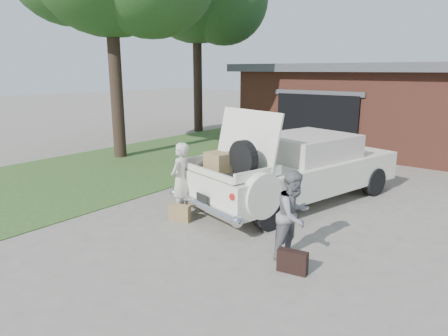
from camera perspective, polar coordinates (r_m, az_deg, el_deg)
The scene contains 8 objects.
ground at distance 8.15m, azimuth -2.65°, elevation -8.33°, with size 90.00×90.00×0.00m, color gray.
grass_strip at distance 13.94m, azimuth -11.67°, elevation 0.87°, with size 6.00×16.00×0.02m, color #2D4C1E.
house at distance 17.66m, azimuth 25.48°, elevation 7.98°, with size 12.80×7.80×3.30m.
sedan at distance 9.64m, azimuth 10.16°, elevation 0.04°, with size 3.37×5.85×2.27m.
woman_left at distance 8.50m, azimuth -6.21°, elevation -1.72°, with size 0.59×0.38×1.61m, color beige.
woman_right at distance 6.69m, azimuth 9.91°, elevation -6.66°, with size 0.73×0.57×1.51m, color slate.
suitcase_left at distance 8.40m, azimuth -6.36°, elevation -6.40°, with size 0.46×0.15×0.36m, color #98794D.
suitcase_right at distance 6.44m, azimuth 9.75°, elevation -13.04°, with size 0.47×0.15×0.36m, color black.
Camera 1 is at (4.97, -5.67, 3.08)m, focal length 32.00 mm.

